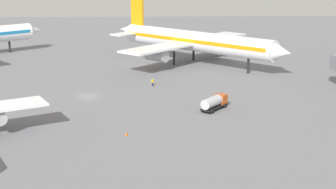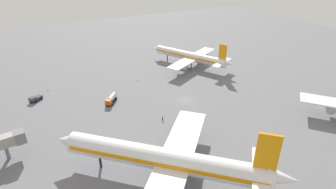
{
  "view_description": "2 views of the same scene",
  "coord_description": "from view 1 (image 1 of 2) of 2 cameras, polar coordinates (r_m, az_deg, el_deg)",
  "views": [
    {
      "loc": [
        -95.83,
        -11.58,
        25.64
      ],
      "look_at": [
        -8.72,
        -15.36,
        2.47
      ],
      "focal_mm": 54.02,
      "sensor_mm": 36.0,
      "label": 1
    },
    {
      "loc": [
        71.09,
        -44.73,
        45.5
      ],
      "look_at": [
        4.01,
        -9.05,
        6.19
      ],
      "focal_mm": 29.12,
      "sensor_mm": 36.0,
      "label": 2
    }
  ],
  "objects": [
    {
      "name": "ground",
      "position": [
        99.88,
        -9.06,
        -0.18
      ],
      "size": [
        288.0,
        288.0,
        0.0
      ],
      "primitive_type": "plane",
      "color": "slate"
    },
    {
      "name": "airplane_distant",
      "position": [
        128.47,
        2.88,
        6.06
      ],
      "size": [
        41.67,
        43.02,
        16.41
      ],
      "rotation": [
        0.0,
        0.0,
        3.95
      ],
      "color": "white",
      "rests_on": "ground"
    },
    {
      "name": "fuel_truck",
      "position": [
        89.67,
        5.23,
        -0.87
      ],
      "size": [
        6.12,
        5.4,
        2.5
      ],
      "rotation": [
        0.0,
        0.0,
        5.61
      ],
      "color": "black",
      "rests_on": "ground"
    },
    {
      "name": "safety_cone_near_gate",
      "position": [
        76.88,
        -4.72,
        -4.41
      ],
      "size": [
        0.44,
        0.44,
        0.6
      ],
      "primitive_type": "cone",
      "color": "#EA590C",
      "rests_on": "ground"
    },
    {
      "name": "ground_crew_worker",
      "position": [
        106.26,
        -1.76,
        1.38
      ],
      "size": [
        0.54,
        0.54,
        1.67
      ],
      "rotation": [
        0.0,
        0.0,
        0.8
      ],
      "color": "#1E2338",
      "rests_on": "ground"
    }
  ]
}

